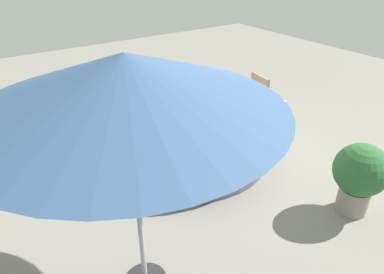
% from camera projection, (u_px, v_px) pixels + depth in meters
% --- Properties ---
extents(ground_plane, '(16.00, 16.00, 0.00)m').
position_uv_depth(ground_plane, '(192.00, 156.00, 5.79)').
color(ground_plane, gray).
extents(round_bed, '(2.50, 2.50, 0.61)m').
position_uv_depth(round_bed, '(192.00, 140.00, 5.64)').
color(round_bed, '#595966').
rests_on(round_bed, ground_plane).
extents(throw_pillow_0, '(0.44, 0.31, 0.18)m').
position_uv_depth(throw_pillow_0, '(165.00, 103.00, 5.97)').
color(throw_pillow_0, white).
rests_on(throw_pillow_0, round_bed).
extents(throw_pillow_1, '(0.43, 0.30, 0.22)m').
position_uv_depth(throw_pillow_1, '(149.00, 130.00, 5.07)').
color(throw_pillow_1, beige).
rests_on(throw_pillow_1, round_bed).
extents(patio_chair, '(0.58, 0.60, 0.98)m').
position_uv_depth(patio_chair, '(264.00, 96.00, 6.63)').
color(patio_chair, '#997A56').
rests_on(patio_chair, ground_plane).
extents(patio_umbrella, '(2.46, 2.46, 2.44)m').
position_uv_depth(patio_umbrella, '(126.00, 83.00, 2.53)').
color(patio_umbrella, '#262628').
rests_on(patio_umbrella, ground_plane).
extents(planter, '(0.68, 0.68, 0.98)m').
position_uv_depth(planter, '(360.00, 174.00, 4.34)').
color(planter, gray).
rests_on(planter, ground_plane).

